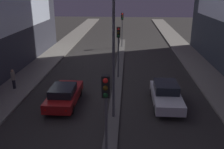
% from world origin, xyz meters
% --- Properties ---
extents(median_strip, '(0.78, 32.39, 0.13)m').
position_xyz_m(median_strip, '(0.00, 17.20, 0.07)').
color(median_strip, '#56544F').
rests_on(median_strip, ground).
extents(traffic_light_near, '(0.32, 0.42, 4.54)m').
position_xyz_m(traffic_light_near, '(0.00, 3.60, 3.46)').
color(traffic_light_near, '#4C4C51').
rests_on(traffic_light_near, median_strip).
extents(traffic_light_mid, '(0.32, 0.42, 4.54)m').
position_xyz_m(traffic_light_mid, '(0.00, 15.96, 3.46)').
color(traffic_light_mid, '#4C4C51').
rests_on(traffic_light_mid, median_strip).
extents(traffic_light_far, '(0.32, 0.42, 4.54)m').
position_xyz_m(traffic_light_far, '(0.00, 28.48, 3.46)').
color(traffic_light_far, '#4C4C51').
rests_on(traffic_light_far, median_strip).
extents(street_lamp, '(0.48, 0.48, 9.10)m').
position_xyz_m(street_lamp, '(0.00, 8.71, 6.00)').
color(street_lamp, '#4C4C51').
rests_on(street_lamp, median_strip).
extents(car_left_lane, '(1.85, 4.58, 1.47)m').
position_xyz_m(car_left_lane, '(-3.56, 10.41, 0.75)').
color(car_left_lane, maroon).
rests_on(car_left_lane, ground).
extents(car_right_lane, '(1.87, 4.67, 1.54)m').
position_xyz_m(car_right_lane, '(3.56, 10.89, 0.77)').
color(car_right_lane, silver).
rests_on(car_right_lane, ground).
extents(pedestrian_on_left_sidewalk, '(0.32, 0.32, 1.60)m').
position_xyz_m(pedestrian_on_left_sidewalk, '(-8.23, 12.73, 1.01)').
color(pedestrian_on_left_sidewalk, black).
rests_on(pedestrian_on_left_sidewalk, sidewalk_left).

